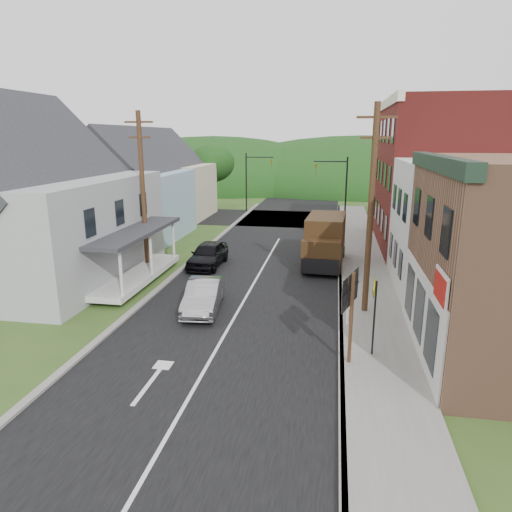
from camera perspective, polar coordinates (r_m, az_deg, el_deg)
The scene contains 24 objects.
ground at distance 18.27m, azimuth -4.08°, elevation -10.08°, with size 120.00×120.00×0.00m, color #2D4719.
road at distance 27.48m, azimuth 0.88°, elevation -1.44°, with size 9.00×90.00×0.02m, color black.
cross_road at distance 43.94m, azimuth 4.35°, elevation 4.67°, with size 60.00×9.00×0.02m, color black.
sidewalk_right at distance 25.31m, azimuth 13.49°, elevation -3.11°, with size 2.80×55.00×0.15m, color slate.
curb_right at distance 25.25m, azimuth 10.44°, elevation -2.99°, with size 0.20×55.00×0.15m, color slate.
curb_left at distance 26.71m, azimuth -9.70°, elevation -2.00°, with size 0.30×55.00×0.12m, color slate.
storefront_white at distance 25.05m, azimuth 26.43°, elevation 3.06°, with size 8.00×7.00×6.50m, color silver.
storefront_red at distance 33.96m, azimuth 22.36°, elevation 9.17°, with size 8.00×12.00×10.00m, color maroon.
house_gray at distance 27.52m, azimuth -26.20°, elevation 6.10°, with size 10.20×12.24×8.35m.
house_blue at distance 36.57m, azimuth -14.76°, elevation 8.04°, with size 7.14×8.16×7.28m.
house_cream at distance 45.04m, azimuth -10.61°, elevation 9.45°, with size 7.14×8.16×7.28m.
utility_pole_right at distance 19.86m, azimuth 14.16°, elevation 5.60°, with size 1.60×0.26×9.00m.
utility_pole_left at distance 26.47m, azimuth -13.95°, elevation 7.81°, with size 1.60×0.26×9.00m.
traffic_signal_right at distance 39.77m, azimuth 10.21°, elevation 8.89°, with size 2.87×0.20×6.00m.
traffic_signal_left at distance 47.48m, azimuth -0.39°, elevation 10.04°, with size 2.87×0.20×6.00m.
tree_left_b at distance 35.22m, azimuth -27.33°, elevation 8.61°, with size 4.80×4.80×6.94m.
tree_left_c at distance 42.86m, azimuth -23.25°, elevation 11.29°, with size 5.80×5.80×8.41m.
tree_left_d at distance 49.90m, azimuth -5.51°, elevation 11.50°, with size 4.80×4.80×6.94m.
forested_ridge at distance 71.60m, azimuth 6.56°, elevation 8.52°, with size 90.00×30.00×16.00m, color black.
silver_sedan at distance 20.78m, azimuth -6.57°, elevation -4.98°, with size 1.44×4.12×1.36m, color #A2A1A5.
dark_sedan at distance 27.65m, azimuth -6.02°, elevation 0.17°, with size 1.74×4.33×1.48m, color black.
delivery_van at distance 27.78m, azimuth 8.60°, elevation 1.82°, with size 2.52×5.51×3.01m.
route_sign_cluster at distance 15.57m, azimuth 11.74°, elevation -5.98°, with size 0.61×1.77×3.22m.
warning_sign at distance 16.38m, azimuth 14.58°, elevation -5.94°, with size 0.20×0.79×2.91m.
Camera 1 is at (4.08, -16.07, 7.66)m, focal length 32.00 mm.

